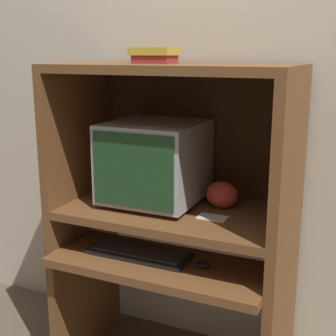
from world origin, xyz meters
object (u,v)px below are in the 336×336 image
keyboard (139,253)px  snack_bag (222,195)px  book_stack (155,55)px  crt_monitor (155,161)px  mouse (202,264)px

keyboard → snack_bag: 0.44m
snack_bag → book_stack: (-0.28, -0.09, 0.60)m
crt_monitor → snack_bag: (0.30, 0.05, -0.13)m
keyboard → mouse: (0.29, 0.00, 0.00)m
snack_bag → keyboard: bearing=-141.3°
crt_monitor → book_stack: book_stack is taller
crt_monitor → book_stack: (0.02, -0.04, 0.46)m
keyboard → book_stack: 0.84m
book_stack → snack_bag: bearing=18.2°
mouse → crt_monitor: bearing=148.5°
crt_monitor → mouse: crt_monitor is taller
snack_bag → book_stack: 0.67m
keyboard → book_stack: book_stack is taller
crt_monitor → keyboard: 0.41m
keyboard → mouse: bearing=0.3°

